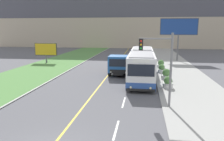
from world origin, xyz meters
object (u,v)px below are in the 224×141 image
(planter_round_near, at_px, (168,83))
(billboard_small, at_px, (46,50))
(planter_round_third, at_px, (162,69))
(city_bus, at_px, (142,64))
(planter_round_far, at_px, (161,64))
(planter_round_second, at_px, (166,75))
(dump_truck, at_px, (120,65))
(billboard_large, at_px, (179,28))
(traffic_light_mast, at_px, (161,60))

(planter_round_near, bearing_deg, billboard_small, 143.64)
(planter_round_near, height_order, planter_round_third, planter_round_near)
(city_bus, bearing_deg, planter_round_near, -59.87)
(planter_round_near, xyz_separation_m, planter_round_third, (-0.02, 7.06, -0.01))
(planter_round_near, bearing_deg, planter_round_far, 89.20)
(planter_round_far, bearing_deg, planter_round_second, -89.63)
(city_bus, height_order, dump_truck, city_bus)
(planter_round_second, bearing_deg, billboard_large, 77.62)
(city_bus, xyz_separation_m, dump_truck, (-2.53, 1.37, -0.36))
(billboard_small, bearing_deg, traffic_light_mast, -47.36)
(dump_truck, distance_m, planter_round_near, 7.54)
(city_bus, bearing_deg, billboard_large, 67.34)
(city_bus, height_order, planter_round_second, city_bus)
(billboard_small, bearing_deg, planter_round_second, -28.02)
(billboard_small, relative_size, planter_round_second, 3.16)
(planter_round_third, bearing_deg, planter_round_far, 87.23)
(billboard_large, height_order, planter_round_second, billboard_large)
(planter_round_near, distance_m, planter_round_far, 10.60)
(traffic_light_mast, bearing_deg, planter_round_third, 84.77)
(dump_truck, distance_m, planter_round_third, 5.22)
(planter_round_second, bearing_deg, city_bus, 165.00)
(traffic_light_mast, xyz_separation_m, planter_round_third, (1.10, 12.07, -2.78))
(billboard_small, height_order, planter_round_second, billboard_small)
(planter_round_second, bearing_deg, dump_truck, 158.12)
(dump_truck, xyz_separation_m, planter_round_near, (4.99, -5.62, -0.66))
(planter_round_second, distance_m, planter_round_third, 3.54)
(dump_truck, bearing_deg, traffic_light_mast, -70.00)
(billboard_large, height_order, planter_round_far, billboard_large)
(dump_truck, xyz_separation_m, traffic_light_mast, (3.87, -10.62, 2.12))
(dump_truck, bearing_deg, planter_round_second, -21.88)
(traffic_light_mast, xyz_separation_m, planter_round_far, (1.27, 15.60, -2.75))
(dump_truck, relative_size, billboard_large, 0.90)
(traffic_light_mast, height_order, billboard_small, traffic_light_mast)
(billboard_large, bearing_deg, planter_round_second, -102.38)
(traffic_light_mast, xyz_separation_m, billboard_large, (4.59, 23.46, 2.24))
(traffic_light_mast, height_order, planter_round_near, traffic_light_mast)
(traffic_light_mast, relative_size, planter_round_near, 4.81)
(planter_round_near, bearing_deg, dump_truck, 131.64)
(planter_round_second, bearing_deg, planter_round_far, 90.37)
(billboard_large, distance_m, planter_round_second, 16.06)
(planter_round_near, distance_m, planter_round_third, 7.06)
(planter_round_third, relative_size, planter_round_far, 0.94)
(dump_truck, relative_size, planter_round_far, 5.65)
(billboard_large, bearing_deg, billboard_small, -165.94)
(billboard_large, xyz_separation_m, billboard_small, (-21.29, -5.33, -3.42))
(billboard_large, distance_m, billboard_small, 22.21)
(billboard_small, relative_size, planter_round_third, 3.44)
(billboard_large, relative_size, billboard_small, 1.96)
(dump_truck, relative_size, planter_round_third, 6.04)
(city_bus, distance_m, planter_round_near, 5.01)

